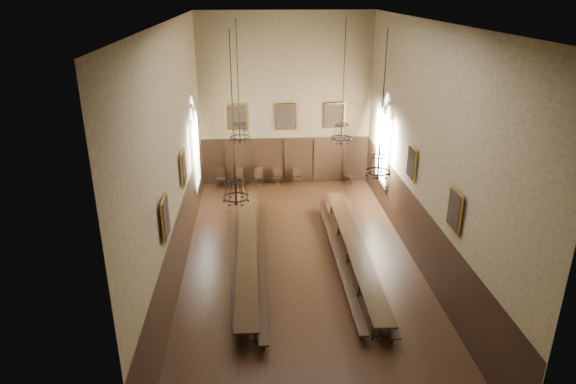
{
  "coord_description": "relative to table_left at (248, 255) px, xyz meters",
  "views": [
    {
      "loc": [
        -1.72,
        -17.47,
        10.07
      ],
      "look_at": [
        -0.39,
        1.5,
        2.42
      ],
      "focal_mm": 32.0,
      "sensor_mm": 36.0,
      "label": 1
    }
  ],
  "objects": [
    {
      "name": "chair_4",
      "position": [
        2.65,
        8.49,
        -0.14
      ],
      "size": [
        0.45,
        0.45,
        0.93
      ],
      "rotation": [
        0.0,
        0.0,
        0.1
      ],
      "color": "black",
      "rests_on": "floor"
    },
    {
      "name": "ceiling",
      "position": [
        2.06,
        -0.06,
        8.59
      ],
      "size": [
        9.0,
        18.0,
        0.02
      ],
      "primitive_type": "cube",
      "color": "black",
      "rests_on": "ground"
    },
    {
      "name": "wall_right",
      "position": [
        6.57,
        -0.06,
        4.08
      ],
      "size": [
        0.02,
        18.0,
        9.0
      ],
      "primitive_type": "cube",
      "color": "#8B7755",
      "rests_on": "ground"
    },
    {
      "name": "portrait_left_1",
      "position": [
        -2.32,
        -3.56,
        3.28
      ],
      "size": [
        0.12,
        1.0,
        1.3
      ],
      "color": "gold",
      "rests_on": "wall_left"
    },
    {
      "name": "portrait_right_1",
      "position": [
        6.44,
        -3.56,
        3.28
      ],
      "size": [
        0.12,
        1.0,
        1.3
      ],
      "color": "gold",
      "rests_on": "wall_right"
    },
    {
      "name": "chandelier_front_left",
      "position": [
        -0.24,
        -2.83,
        3.97
      ],
      "size": [
        0.8,
        0.8,
        5.13
      ],
      "color": "black",
      "rests_on": "ceiling"
    },
    {
      "name": "chair_2",
      "position": [
        0.6,
        8.51,
        -0.11
      ],
      "size": [
        0.54,
        0.54,
        1.03
      ],
      "rotation": [
        0.0,
        0.0,
        0.23
      ],
      "color": "black",
      "rests_on": "floor"
    },
    {
      "name": "wall_front",
      "position": [
        2.06,
        -9.07,
        4.08
      ],
      "size": [
        9.0,
        0.02,
        9.0
      ],
      "primitive_type": "cube",
      "color": "#8B7755",
      "rests_on": "ground"
    },
    {
      "name": "floor",
      "position": [
        2.06,
        -0.06,
        -0.43
      ],
      "size": [
        9.0,
        18.0,
        0.02
      ],
      "primitive_type": "cube",
      "color": "black",
      "rests_on": "ground"
    },
    {
      "name": "table_left",
      "position": [
        0.0,
        0.0,
        0.0
      ],
      "size": [
        0.78,
        10.71,
        0.84
      ],
      "rotation": [
        0.0,
        0.0,
        -0.0
      ],
      "color": "black",
      "rests_on": "floor"
    },
    {
      "name": "chair_1",
      "position": [
        -0.45,
        8.45,
        -0.12
      ],
      "size": [
        0.53,
        0.53,
        1.0
      ],
      "rotation": [
        0.0,
        0.0,
        0.23
      ],
      "color": "black",
      "rests_on": "floor"
    },
    {
      "name": "portrait_right_0",
      "position": [
        6.44,
        0.94,
        3.28
      ],
      "size": [
        0.12,
        1.0,
        1.3
      ],
      "color": "gold",
      "rests_on": "wall_right"
    },
    {
      "name": "table_right",
      "position": [
        4.14,
        -0.14,
        -0.01
      ],
      "size": [
        0.86,
        10.47,
        0.82
      ],
      "rotation": [
        0.0,
        0.0,
        -0.01
      ],
      "color": "black",
      "rests_on": "floor"
    },
    {
      "name": "window_left",
      "position": [
        -2.37,
        5.44,
        2.98
      ],
      "size": [
        0.2,
        2.2,
        4.6
      ],
      "primitive_type": null,
      "color": "white",
      "rests_on": "wall_left"
    },
    {
      "name": "bench_right_inner",
      "position": [
        3.5,
        0.01,
        -0.12
      ],
      "size": [
        0.36,
        10.51,
        0.47
      ],
      "rotation": [
        0.0,
        0.0,
        -0.0
      ],
      "color": "black",
      "rests_on": "floor"
    },
    {
      "name": "bench_left_outer",
      "position": [
        -0.59,
        -0.08,
        -0.16
      ],
      "size": [
        0.81,
        9.06,
        0.41
      ],
      "rotation": [
        0.0,
        0.0,
        0.06
      ],
      "color": "black",
      "rests_on": "floor"
    },
    {
      "name": "chandelier_back_left",
      "position": [
        -0.19,
        2.23,
        4.41
      ],
      "size": [
        0.81,
        0.81,
        4.64
      ],
      "color": "black",
      "rests_on": "ceiling"
    },
    {
      "name": "wall_left",
      "position": [
        -2.45,
        -0.06,
        4.08
      ],
      "size": [
        0.02,
        18.0,
        9.0
      ],
      "primitive_type": "cube",
      "color": "#8B7755",
      "rests_on": "ground"
    },
    {
      "name": "wall_back",
      "position": [
        2.06,
        8.95,
        4.08
      ],
      "size": [
        9.0,
        0.02,
        9.0
      ],
      "primitive_type": "cube",
      "color": "#8B7755",
      "rests_on": "ground"
    },
    {
      "name": "portrait_left_0",
      "position": [
        -2.32,
        0.94,
        3.28
      ],
      "size": [
        0.12,
        1.0,
        1.3
      ],
      "color": "gold",
      "rests_on": "wall_left"
    },
    {
      "name": "portrait_back_1",
      "position": [
        2.06,
        8.82,
        3.28
      ],
      "size": [
        1.1,
        0.12,
        1.4
      ],
      "color": "gold",
      "rests_on": "wall_back"
    },
    {
      "name": "window_right",
      "position": [
        6.49,
        5.44,
        2.98
      ],
      "size": [
        0.2,
        2.2,
        4.6
      ],
      "primitive_type": null,
      "color": "white",
      "rests_on": "wall_right"
    },
    {
      "name": "bench_left_inner",
      "position": [
        0.61,
        -0.16,
        -0.11
      ],
      "size": [
        0.58,
        10.67,
        0.48
      ],
      "rotation": [
        0.0,
        0.0,
        -0.02
      ],
      "color": "black",
      "rests_on": "floor"
    },
    {
      "name": "portrait_back_2",
      "position": [
        4.66,
        8.82,
        3.28
      ],
      "size": [
        1.1,
        0.12,
        1.4
      ],
      "color": "gold",
      "rests_on": "wall_back"
    },
    {
      "name": "chair_7",
      "position": [
        5.44,
        8.49,
        -0.12
      ],
      "size": [
        0.47,
        0.47,
        0.99
      ],
      "rotation": [
        0.0,
        0.0,
        -0.09
      ],
      "color": "black",
      "rests_on": "floor"
    },
    {
      "name": "chair_3",
      "position": [
        1.58,
        8.55,
        -0.12
      ],
      "size": [
        0.44,
        0.44,
        0.98
      ],
      "rotation": [
        0.0,
        0.0,
        0.0
      ],
      "color": "black",
      "rests_on": "floor"
    },
    {
      "name": "chair_0",
      "position": [
        -1.46,
        8.43,
        -0.11
      ],
      "size": [
        0.47,
        0.47,
        1.02
      ],
      "rotation": [
        0.0,
        0.0,
        -0.05
      ],
      "color": "black",
      "rests_on": "floor"
    },
    {
      "name": "bench_right_outer",
      "position": [
        4.55,
        -0.11,
        -0.11
      ],
      "size": [
        0.69,
        10.71,
        0.48
      ],
      "rotation": [
        0.0,
        0.0,
        -0.03
      ],
      "color": "black",
      "rests_on": "floor"
    },
    {
      "name": "chandelier_front_right",
      "position": [
        4.14,
        -2.92,
        4.69
      ],
      "size": [
        0.75,
        0.75,
        4.35
      ],
      "color": "black",
      "rests_on": "ceiling"
    },
    {
      "name": "chandelier_back_right",
      "position": [
        3.96,
        2.68,
        4.16
      ],
      "size": [
        0.88,
        0.88,
        4.9
      ],
      "color": "black",
      "rests_on": "ceiling"
    },
    {
      "name": "portrait_back_0",
      "position": [
        -0.54,
        8.82,
        3.28
      ],
      "size": [
        1.1,
        0.12,
        1.4
      ],
      "color": "gold",
      "rests_on": "wall_back"
    },
    {
      "name": "wainscot_panelling",
      "position": [
        2.06,
        -0.06,
        0.83
      ],
      "size": [
        9.0,
        18.0,
        2.5
      ],
      "primitive_type": null,
      "color": "black",
      "rests_on": "floor"
    }
  ]
}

